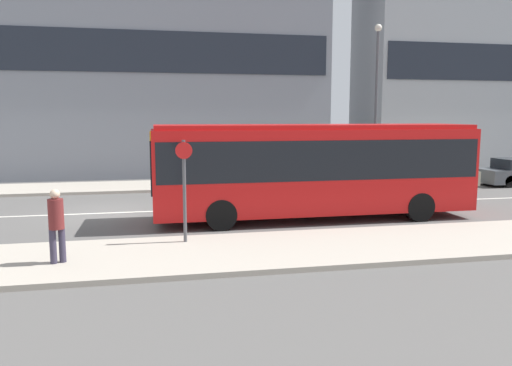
{
  "coord_description": "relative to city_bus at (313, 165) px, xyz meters",
  "views": [
    {
      "loc": [
        1.64,
        -18.3,
        3.48
      ],
      "look_at": [
        4.95,
        -2.05,
        1.23
      ],
      "focal_mm": 35.0,
      "sensor_mm": 36.0,
      "label": 1
    }
  ],
  "objects": [
    {
      "name": "ground_plane",
      "position": [
        -6.86,
        2.35,
        -1.83
      ],
      "size": [
        120.0,
        120.0,
        0.0
      ],
      "primitive_type": "plane",
      "color": "#595654"
    },
    {
      "name": "city_bus",
      "position": [
        0.0,
        0.0,
        0.0
      ],
      "size": [
        10.69,
        2.63,
        3.17
      ],
      "rotation": [
        0.0,
        0.0,
        -0.04
      ],
      "color": "red",
      "rests_on": "ground_plane"
    },
    {
      "name": "sidewalk_far",
      "position": [
        -6.86,
        8.6,
        -1.76
      ],
      "size": [
        44.0,
        3.5,
        0.13
      ],
      "color": "#B2A899",
      "rests_on": "ground_plane"
    },
    {
      "name": "street_lamp",
      "position": [
        5.67,
        7.48,
        2.97
      ],
      "size": [
        0.36,
        0.36,
        7.77
      ],
      "color": "#4C4C51",
      "rests_on": "sidewalk_far"
    },
    {
      "name": "lane_centerline",
      "position": [
        -6.86,
        2.35,
        -1.83
      ],
      "size": [
        41.8,
        0.16,
        0.01
      ],
      "color": "silver",
      "rests_on": "ground_plane"
    },
    {
      "name": "parked_car_0",
      "position": [
        7.8,
        5.76,
        -1.16
      ],
      "size": [
        4.15,
        1.78,
        1.43
      ],
      "color": "#A39E84",
      "rests_on": "ground_plane"
    },
    {
      "name": "sidewalk_near",
      "position": [
        -6.86,
        -3.9,
        -1.76
      ],
      "size": [
        44.0,
        3.5,
        0.13
      ],
      "color": "#B2A899",
      "rests_on": "ground_plane"
    },
    {
      "name": "bus_stop_sign",
      "position": [
        -4.48,
        -2.85,
        -0.12
      ],
      "size": [
        0.44,
        0.12,
        2.71
      ],
      "color": "#4C4C51",
      "rests_on": "sidewalk_near"
    },
    {
      "name": "pedestrian_near_stop",
      "position": [
        -7.45,
        -4.2,
        -0.73
      ],
      "size": [
        0.34,
        0.34,
        1.71
      ],
      "rotation": [
        0.0,
        0.0,
        0.39
      ],
      "color": "#383347",
      "rests_on": "sidewalk_near"
    }
  ]
}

